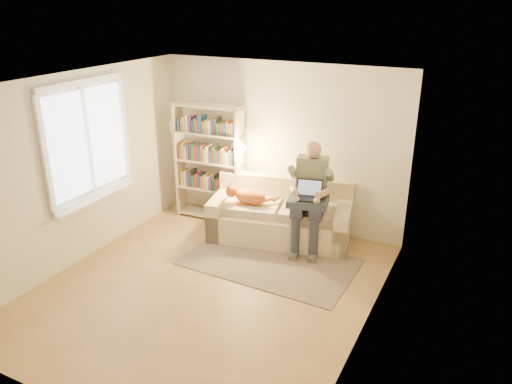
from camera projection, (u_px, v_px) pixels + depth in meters
The scene contains 14 objects.
floor at pixel (208, 288), 6.40m from camera, with size 4.50×4.50×0.00m, color #9C7647.
ceiling at pixel (199, 83), 5.44m from camera, with size 4.00×4.50×0.02m, color white.
wall_left at pixel (79, 169), 6.75m from camera, with size 0.02×4.50×2.60m, color silver.
wall_right at pixel (370, 226), 5.09m from camera, with size 0.02×4.50×2.60m, color silver.
wall_back at pixel (281, 146), 7.79m from camera, with size 4.00×0.02×2.60m, color silver.
wall_front at pixel (56, 285), 4.05m from camera, with size 4.00×0.02×2.60m, color silver.
window at pixel (91, 160), 6.87m from camera, with size 0.12×1.52×1.69m.
sofa at pixel (281, 218), 7.62m from camera, with size 2.24×1.36×0.89m.
person at pixel (310, 191), 7.17m from camera, with size 0.57×0.78×1.57m.
cat at pixel (246, 196), 7.49m from camera, with size 0.73×0.37×0.28m.
blanket at pixel (311, 202), 7.05m from camera, with size 0.56×0.46×0.10m, color #273445.
laptop at pixel (312, 194), 7.02m from camera, with size 0.42×0.38×0.31m.
bookshelf at pixel (209, 157), 8.05m from camera, with size 1.29×0.36×1.93m.
rug at pixel (269, 262), 7.01m from camera, with size 2.35×1.39×0.01m, color #7D6A5B.
Camera 1 is at (3.02, -4.64, 3.48)m, focal length 35.00 mm.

